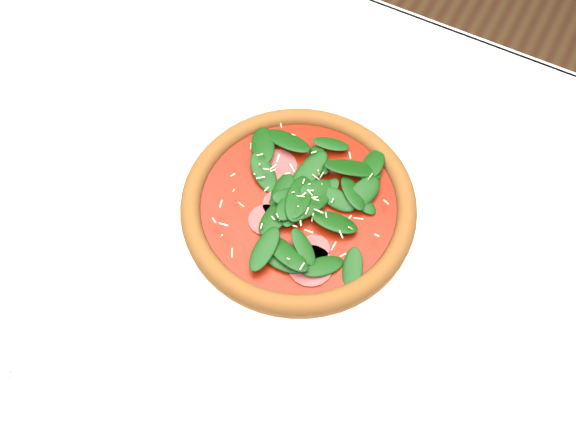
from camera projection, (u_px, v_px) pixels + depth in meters
The scene contains 4 objects.
ground at pixel (261, 375), 1.43m from camera, with size 6.00×6.00×0.00m, color brown.
dining_table at pixel (244, 243), 0.87m from camera, with size 1.21×0.81×0.75m.
plate at pixel (298, 210), 0.77m from camera, with size 0.32×0.32×0.01m.
pizza at pixel (299, 203), 0.75m from camera, with size 0.32×0.32×0.04m.
Camera 1 is at (0.24, -0.32, 1.42)m, focal length 40.00 mm.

